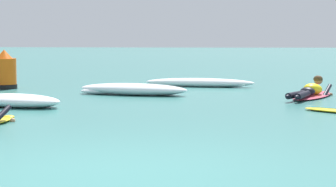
{
  "coord_description": "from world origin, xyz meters",
  "views": [
    {
      "loc": [
        1.18,
        -6.63,
        1.43
      ],
      "look_at": [
        0.23,
        5.34,
        0.33
      ],
      "focal_mm": 67.44,
      "sensor_mm": 36.0,
      "label": 1
    }
  ],
  "objects": [
    {
      "name": "whitewater_back",
      "position": [
        -2.86,
        5.7,
        0.13
      ],
      "size": [
        2.1,
        1.28,
        0.27
      ],
      "color": "white",
      "rests_on": "ground"
    },
    {
      "name": "whitewater_far_band",
      "position": [
        -0.87,
        8.48,
        0.13
      ],
      "size": [
        2.84,
        1.36,
        0.28
      ],
      "color": "white",
      "rests_on": "ground"
    },
    {
      "name": "surfer_far",
      "position": [
        3.32,
        8.06,
        0.14
      ],
      "size": [
        1.5,
        2.46,
        0.54
      ],
      "color": "#E54C66",
      "rests_on": "ground"
    },
    {
      "name": "whitewater_mid_left",
      "position": [
        0.67,
        11.03,
        0.11
      ],
      "size": [
        3.13,
        0.89,
        0.25
      ],
      "color": "white",
      "rests_on": "ground"
    },
    {
      "name": "channel_marker_buoy",
      "position": [
        -4.58,
        9.99,
        0.42
      ],
      "size": [
        0.66,
        0.66,
        1.06
      ],
      "color": "#EA5B0F",
      "rests_on": "ground"
    },
    {
      "name": "ground_plane",
      "position": [
        0.0,
        10.0,
        0.0
      ],
      "size": [
        120.0,
        120.0,
        0.0
      ],
      "primitive_type": "plane",
      "color": "#387A75"
    }
  ]
}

